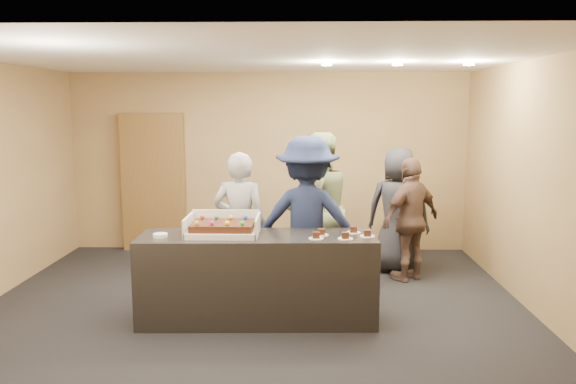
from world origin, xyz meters
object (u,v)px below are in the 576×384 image
Objects in this scene: storage_cabinet at (154,182)px; person_sage_man at (318,208)px; person_navy_man at (307,221)px; person_brown_extra at (411,219)px; sheet_cake at (223,226)px; person_server_grey at (240,226)px; serving_counter at (258,278)px; cake_box at (223,230)px; person_dark_suit at (398,210)px; plate_stack at (160,235)px.

storage_cabinet is 1.11× the size of person_sage_man.
person_sage_man is at bearing -95.84° from person_navy_man.
person_sage_man is 1.20m from person_brown_extra.
person_server_grey reaches higher than sheet_cake.
storage_cabinet is at bearing -48.50° from person_server_grey.
serving_counter is 1.28× the size of person_navy_man.
serving_counter is at bearing 39.34° from person_sage_man.
storage_cabinet is at bearing 120.39° from serving_counter.
cake_box is 0.43× the size of person_server_grey.
person_dark_suit is at bearing -145.81° from person_server_grey.
person_dark_suit is (1.21, 1.23, -0.10)m from person_navy_man.
person_brown_extra reaches higher than plate_stack.
person_sage_man reaches higher than person_server_grey.
person_navy_man is (1.47, 0.67, 0.02)m from plate_stack.
storage_cabinet is 2.88× the size of cake_box.
person_server_grey is 1.08× the size of person_brown_extra.
person_dark_suit reaches higher than sheet_cake.
storage_cabinet reaches higher than cake_box.
storage_cabinet reaches higher than person_sage_man.
storage_cabinet is 14.61× the size of plate_stack.
person_sage_man is at bearing -141.19° from person_server_grey.
sheet_cake is at bearing -2.60° from person_brown_extra.
cake_box is 5.07× the size of plate_stack.
plate_stack is 0.09× the size of person_dark_suit.
person_sage_man reaches higher than cake_box.
serving_counter is 16.69× the size of plate_stack.
sheet_cake is (-0.00, -0.03, 0.05)m from cake_box.
storage_cabinet is 3.23m from sheet_cake.
person_dark_suit is at bearing 35.26° from plate_stack.
person_server_grey is (-0.26, 0.71, 0.40)m from serving_counter.
person_navy_man is at bearing -2.19° from person_brown_extra.
plate_stack is 3.19m from person_brown_extra.
sheet_cake is at bearing 28.26° from person_sage_man.
cake_box is 0.06m from sheet_cake.
person_brown_extra is at bearing 124.75° from person_dark_suit.
person_sage_man is 1.12× the size of person_dark_suit.
cake_box reaches higher than serving_counter.
person_brown_extra is (2.79, 1.55, -0.13)m from plate_stack.
person_brown_extra reaches higher than sheet_cake.
person_server_grey is 0.79m from person_navy_man.
person_sage_man reaches higher than person_navy_man.
sheet_cake is (-0.35, -0.00, 0.55)m from serving_counter.
person_dark_suit reaches higher than person_brown_extra.
person_dark_suit is (2.07, 1.78, -0.16)m from sheet_cake.
person_dark_suit is at bearing -130.19° from person_navy_man.
sheet_cake is 1.63m from person_sage_man.
person_navy_man reaches higher than sheet_cake.
person_sage_man is (0.90, 0.59, 0.10)m from person_server_grey.
person_server_grey reaches higher than serving_counter.
person_server_grey is 0.90× the size of person_sage_man.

